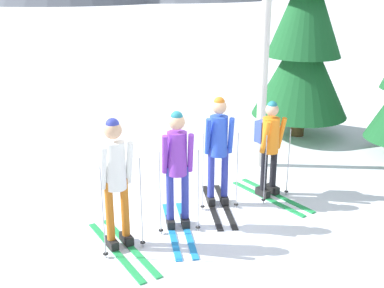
# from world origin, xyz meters

# --- Properties ---
(ground_plane) EXTENTS (400.00, 400.00, 0.00)m
(ground_plane) POSITION_xyz_m (0.00, 0.00, 0.00)
(ground_plane) COLOR white
(skier_in_white) EXTENTS (0.73, 1.75, 1.83)m
(skier_in_white) POSITION_xyz_m (-1.32, -0.57, 1.02)
(skier_in_white) COLOR green
(skier_in_white) RESTS_ON ground
(skier_in_purple) EXTENTS (0.60, 1.69, 1.77)m
(skier_in_purple) POSITION_xyz_m (-0.40, -0.29, 0.98)
(skier_in_purple) COLOR #1E84D1
(skier_in_purple) RESTS_ON ground
(skier_in_blue) EXTENTS (0.61, 1.62, 1.79)m
(skier_in_blue) POSITION_xyz_m (0.42, 0.26, 1.02)
(skier_in_blue) COLOR black
(skier_in_blue) RESTS_ON ground
(skier_in_orange) EXTENTS (0.82, 1.64, 1.64)m
(skier_in_orange) POSITION_xyz_m (1.34, 0.31, 0.92)
(skier_in_orange) COLOR green
(skier_in_orange) RESTS_ON ground
(pine_tree_near) EXTENTS (2.16, 2.16, 5.21)m
(pine_tree_near) POSITION_xyz_m (3.46, 3.07, 2.38)
(pine_tree_near) COLOR #51381E
(pine_tree_near) RESTS_ON ground
(birch_tree_tall) EXTENTS (0.52, 1.12, 5.00)m
(birch_tree_tall) POSITION_xyz_m (1.81, 1.60, 2.58)
(birch_tree_tall) COLOR silver
(birch_tree_tall) RESTS_ON ground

